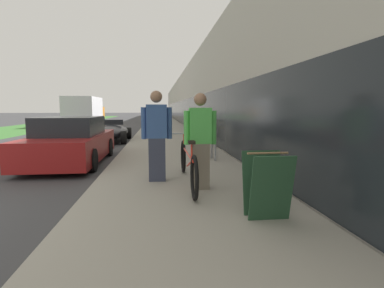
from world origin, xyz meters
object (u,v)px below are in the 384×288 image
(person_bystander, at_px, (157,136))
(parked_sedan_curbside, at_px, (71,142))
(cruiser_bike_farthest, at_px, (195,132))
(sandwich_board_sign, at_px, (267,185))
(vintage_roadster_curbside, at_px, (109,132))
(cruiser_bike_nearest, at_px, (204,144))
(cruiser_bike_middle, at_px, (196,136))
(moving_truck, at_px, (85,112))
(person_rider, at_px, (200,141))
(tandem_bicycle, at_px, (188,164))
(bike_rack_hoop, at_px, (214,142))

(person_bystander, height_order, parked_sedan_curbside, person_bystander)
(cruiser_bike_farthest, bearing_deg, sandwich_board_sign, -91.39)
(person_bystander, distance_m, vintage_roadster_curbside, 9.26)
(cruiser_bike_nearest, height_order, cruiser_bike_middle, cruiser_bike_middle)
(cruiser_bike_nearest, distance_m, moving_truck, 19.83)
(moving_truck, bearing_deg, sandwich_board_sign, -71.55)
(person_bystander, height_order, cruiser_bike_farthest, person_bystander)
(person_bystander, height_order, vintage_roadster_curbside, person_bystander)
(cruiser_bike_nearest, bearing_deg, sandwich_board_sign, -89.92)
(person_bystander, relative_size, vintage_roadster_curbside, 0.42)
(cruiser_bike_middle, bearing_deg, cruiser_bike_nearest, -90.69)
(person_rider, distance_m, cruiser_bike_middle, 6.24)
(tandem_bicycle, relative_size, sandwich_board_sign, 3.21)
(sandwich_board_sign, bearing_deg, parked_sedan_curbside, 127.21)
(cruiser_bike_middle, relative_size, vintage_roadster_curbside, 0.41)
(vintage_roadster_curbside, bearing_deg, cruiser_bike_middle, -41.96)
(tandem_bicycle, bearing_deg, cruiser_bike_farthest, 82.11)
(person_rider, height_order, sandwich_board_sign, person_rider)
(person_bystander, height_order, cruiser_bike_nearest, person_bystander)
(person_rider, distance_m, person_bystander, 1.07)
(cruiser_bike_nearest, height_order, cruiser_bike_farthest, cruiser_bike_farthest)
(bike_rack_hoop, distance_m, sandwich_board_sign, 4.71)
(cruiser_bike_farthest, relative_size, vintage_roadster_curbside, 0.44)
(person_rider, height_order, bike_rack_hoop, person_rider)
(person_rider, bearing_deg, vintage_roadster_curbside, 108.09)
(parked_sedan_curbside, bearing_deg, cruiser_bike_nearest, 3.74)
(cruiser_bike_nearest, distance_m, cruiser_bike_middle, 2.20)
(person_bystander, bearing_deg, cruiser_bike_farthest, 77.51)
(cruiser_bike_middle, xyz_separation_m, parked_sedan_curbside, (-4.02, -2.46, 0.08))
(tandem_bicycle, xyz_separation_m, vintage_roadster_curbside, (-2.96, 9.28, -0.08))
(person_bystander, bearing_deg, cruiser_bike_middle, 74.64)
(vintage_roadster_curbside, bearing_deg, tandem_bicycle, -72.28)
(tandem_bicycle, height_order, cruiser_bike_nearest, tandem_bicycle)
(tandem_bicycle, bearing_deg, person_bystander, 150.08)
(person_bystander, bearing_deg, person_rider, -42.44)
(cruiser_bike_nearest, xyz_separation_m, moving_truck, (-7.90, 18.17, 0.82))
(tandem_bicycle, distance_m, person_bystander, 0.87)
(person_bystander, height_order, cruiser_bike_middle, person_bystander)
(bike_rack_hoop, distance_m, parked_sedan_curbside, 4.19)
(moving_truck, bearing_deg, tandem_bicycle, -72.12)
(parked_sedan_curbside, distance_m, vintage_roadster_curbside, 5.94)
(person_bystander, relative_size, cruiser_bike_farthest, 0.96)
(person_rider, distance_m, cruiser_bike_farthest, 8.56)
(tandem_bicycle, height_order, bike_rack_hoop, tandem_bicycle)
(person_rider, xyz_separation_m, bike_rack_hoop, (0.84, 3.15, -0.37))
(person_bystander, xyz_separation_m, parked_sedan_curbside, (-2.52, 3.00, -0.43))
(sandwich_board_sign, distance_m, moving_truck, 25.00)
(tandem_bicycle, bearing_deg, bike_rack_hoop, 69.71)
(person_bystander, bearing_deg, bike_rack_hoop, 56.26)
(tandem_bicycle, distance_m, moving_truck, 22.89)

